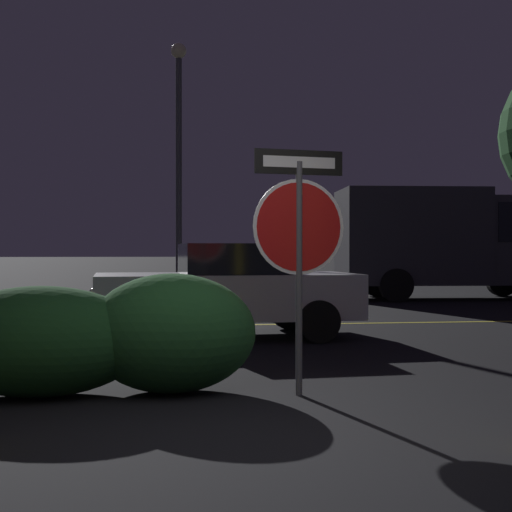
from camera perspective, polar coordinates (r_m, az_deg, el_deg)
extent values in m
plane|color=black|center=(4.83, 0.81, -15.15)|extent=(260.00, 260.00, 0.00)
cube|color=gold|center=(12.35, -4.16, -5.55)|extent=(38.07, 0.12, 0.01)
cylinder|color=#4C4C51|center=(6.38, 3.46, -1.80)|extent=(0.06, 0.06, 2.09)
cylinder|color=white|center=(6.38, 3.46, 2.33)|extent=(0.85, 0.15, 0.86)
cylinder|color=#B71414|center=(6.38, 3.46, 2.33)|extent=(0.79, 0.15, 0.80)
cube|color=black|center=(6.42, 3.46, 7.49)|extent=(0.82, 0.16, 0.22)
cube|color=white|center=(6.42, 3.46, 7.49)|extent=(0.68, 0.15, 0.10)
ellipsoid|color=#19421E|center=(6.63, -16.89, -6.55)|extent=(1.90, 1.07, 0.98)
ellipsoid|color=#1E4C23|center=(6.56, -6.77, -6.14)|extent=(1.54, 1.09, 1.09)
cube|color=silver|center=(10.59, -2.42, -3.18)|extent=(3.92, 2.03, 0.65)
cube|color=black|center=(10.59, -1.81, -0.22)|extent=(1.63, 1.62, 0.44)
cylinder|color=black|center=(9.66, -8.60, -5.47)|extent=(0.61, 0.24, 0.60)
cylinder|color=black|center=(11.34, -9.00, -4.58)|extent=(0.61, 0.24, 0.60)
cylinder|color=black|center=(10.05, 5.02, -5.23)|extent=(0.61, 0.24, 0.60)
cylinder|color=black|center=(11.67, 2.68, -4.43)|extent=(0.61, 0.24, 0.60)
sphere|color=#F4EFCC|center=(9.92, -13.04, -3.25)|extent=(0.14, 0.14, 0.14)
sphere|color=#F4EFCC|center=(11.01, -12.87, -2.88)|extent=(0.14, 0.14, 0.14)
cube|color=#2D2D33|center=(19.28, 12.25, 1.51)|extent=(3.83, 2.42, 2.50)
cylinder|color=black|center=(21.26, 19.06, -1.91)|extent=(0.86, 0.33, 0.84)
cylinder|color=black|center=(20.16, 9.63, -2.02)|extent=(0.86, 0.33, 0.84)
cylinder|color=black|center=(18.11, 11.15, -2.31)|extent=(0.86, 0.33, 0.84)
cylinder|color=#4C4C51|center=(18.38, -6.20, 6.08)|extent=(0.16, 0.16, 6.18)
sphere|color=#F9E5B2|center=(18.99, -6.20, 16.00)|extent=(0.39, 0.39, 0.39)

